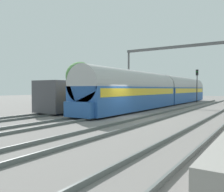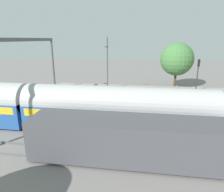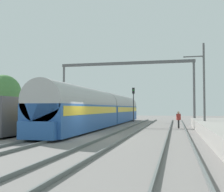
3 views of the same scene
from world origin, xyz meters
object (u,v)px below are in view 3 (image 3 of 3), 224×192
at_px(freight_car, 33,115).
at_px(person_crossing, 179,118).
at_px(passenger_train, 105,109).
at_px(catenary_gantry, 125,77).
at_px(railway_signal_far, 133,100).

distance_m(freight_car, person_crossing, 14.35).
bearing_deg(passenger_train, freight_car, -113.72).
bearing_deg(catenary_gantry, railway_signal_far, 91.15).
bearing_deg(freight_car, catenary_gantry, 61.64).
xyz_separation_m(freight_car, railway_signal_far, (6.06, 19.17, 1.83)).
bearing_deg(railway_signal_far, catenary_gantry, -88.85).
height_order(passenger_train, person_crossing, passenger_train).
bearing_deg(passenger_train, person_crossing, -16.64).
xyz_separation_m(passenger_train, person_crossing, (8.43, -2.52, -0.94)).
xyz_separation_m(passenger_train, railway_signal_far, (1.92, 9.74, 1.33)).
relative_size(passenger_train, freight_car, 2.53).
xyz_separation_m(passenger_train, freight_car, (-4.14, -9.43, -0.50)).
bearing_deg(railway_signal_far, person_crossing, -62.03).
height_order(person_crossing, catenary_gantry, catenary_gantry).
bearing_deg(person_crossing, passenger_train, -35.69).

